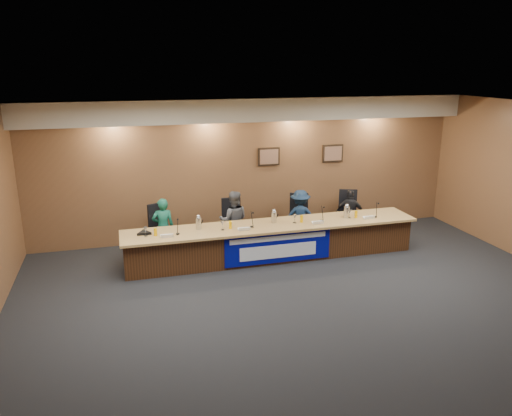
# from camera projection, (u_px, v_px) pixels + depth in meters

# --- Properties ---
(floor) EXTENTS (10.00, 10.00, 0.00)m
(floor) POSITION_uv_depth(u_px,v_px,m) (315.00, 310.00, 8.24)
(floor) COLOR black
(floor) RESTS_ON ground
(ceiling) EXTENTS (10.00, 8.00, 0.04)m
(ceiling) POSITION_uv_depth(u_px,v_px,m) (323.00, 114.00, 7.35)
(ceiling) COLOR silver
(ceiling) RESTS_ON wall_back
(wall_back) EXTENTS (10.00, 0.04, 3.20)m
(wall_back) POSITION_uv_depth(u_px,v_px,m) (252.00, 168.00, 11.50)
(wall_back) COLOR brown
(wall_back) RESTS_ON floor
(soffit) EXTENTS (10.00, 0.50, 0.50)m
(soffit) POSITION_uv_depth(u_px,v_px,m) (255.00, 110.00, 10.89)
(soffit) COLOR beige
(soffit) RESTS_ON wall_back
(dais_body) EXTENTS (6.00, 0.80, 0.70)m
(dais_body) POSITION_uv_depth(u_px,v_px,m) (272.00, 242.00, 10.36)
(dais_body) COLOR #3D2110
(dais_body) RESTS_ON floor
(dais_top) EXTENTS (6.10, 0.95, 0.05)m
(dais_top) POSITION_uv_depth(u_px,v_px,m) (273.00, 225.00, 10.21)
(dais_top) COLOR #AC834A
(dais_top) RESTS_ON dais_body
(banner) EXTENTS (2.20, 0.02, 0.65)m
(banner) POSITION_uv_depth(u_px,v_px,m) (278.00, 247.00, 9.97)
(banner) COLOR #03087E
(banner) RESTS_ON dais_body
(banner_text_upper) EXTENTS (2.00, 0.01, 0.10)m
(banner_text_upper) POSITION_uv_depth(u_px,v_px,m) (279.00, 238.00, 9.90)
(banner_text_upper) COLOR silver
(banner_text_upper) RESTS_ON banner
(banner_text_lower) EXTENTS (1.60, 0.01, 0.28)m
(banner_text_lower) POSITION_uv_depth(u_px,v_px,m) (278.00, 251.00, 9.98)
(banner_text_lower) COLOR silver
(banner_text_lower) RESTS_ON banner
(wall_photo_left) EXTENTS (0.52, 0.04, 0.42)m
(wall_photo_left) POSITION_uv_depth(u_px,v_px,m) (269.00, 157.00, 11.50)
(wall_photo_left) COLOR black
(wall_photo_left) RESTS_ON wall_back
(wall_photo_right) EXTENTS (0.52, 0.04, 0.42)m
(wall_photo_right) POSITION_uv_depth(u_px,v_px,m) (333.00, 153.00, 11.92)
(wall_photo_right) COLOR black
(wall_photo_right) RESTS_ON wall_back
(panelist_a) EXTENTS (0.46, 0.30, 1.25)m
(panelist_a) POSITION_uv_depth(u_px,v_px,m) (163.00, 227.00, 10.41)
(panelist_a) COLOR #155943
(panelist_a) RESTS_ON floor
(panelist_b) EXTENTS (0.72, 0.62, 1.30)m
(panelist_b) POSITION_uv_depth(u_px,v_px,m) (234.00, 220.00, 10.79)
(panelist_b) COLOR #53545A
(panelist_b) RESTS_ON floor
(panelist_c) EXTENTS (0.88, 0.64, 1.22)m
(panelist_c) POSITION_uv_depth(u_px,v_px,m) (300.00, 216.00, 11.20)
(panelist_c) COLOR #12243C
(panelist_c) RESTS_ON floor
(panelist_d) EXTENTS (0.73, 0.52, 1.15)m
(panelist_d) POSITION_uv_depth(u_px,v_px,m) (350.00, 214.00, 11.53)
(panelist_d) COLOR black
(panelist_d) RESTS_ON floor
(office_chair_a) EXTENTS (0.64, 0.64, 0.08)m
(office_chair_a) POSITION_uv_depth(u_px,v_px,m) (163.00, 232.00, 10.54)
(office_chair_a) COLOR black
(office_chair_a) RESTS_ON floor
(office_chair_b) EXTENTS (0.52, 0.52, 0.08)m
(office_chair_b) POSITION_uv_depth(u_px,v_px,m) (233.00, 226.00, 10.93)
(office_chair_b) COLOR black
(office_chair_b) RESTS_ON floor
(office_chair_c) EXTENTS (0.62, 0.62, 0.08)m
(office_chair_c) POSITION_uv_depth(u_px,v_px,m) (298.00, 221.00, 11.33)
(office_chair_c) COLOR black
(office_chair_c) RESTS_ON floor
(office_chair_d) EXTENTS (0.63, 0.63, 0.08)m
(office_chair_d) POSITION_uv_depth(u_px,v_px,m) (348.00, 216.00, 11.65)
(office_chair_d) COLOR black
(office_chair_d) RESTS_ON floor
(nameplate_a) EXTENTS (0.24, 0.08, 0.10)m
(nameplate_a) POSITION_uv_depth(u_px,v_px,m) (167.00, 236.00, 9.40)
(nameplate_a) COLOR white
(nameplate_a) RESTS_ON dais_top
(microphone_a) EXTENTS (0.07, 0.07, 0.02)m
(microphone_a) POSITION_uv_depth(u_px,v_px,m) (178.00, 234.00, 9.61)
(microphone_a) COLOR black
(microphone_a) RESTS_ON dais_top
(juice_glass_a) EXTENTS (0.06, 0.06, 0.15)m
(juice_glass_a) POSITION_uv_depth(u_px,v_px,m) (155.00, 232.00, 9.51)
(juice_glass_a) COLOR #F2B000
(juice_glass_a) RESTS_ON dais_top
(water_glass_a) EXTENTS (0.08, 0.08, 0.18)m
(water_glass_a) POSITION_uv_depth(u_px,v_px,m) (146.00, 232.00, 9.48)
(water_glass_a) COLOR silver
(water_glass_a) RESTS_ON dais_top
(nameplate_b) EXTENTS (0.24, 0.08, 0.10)m
(nameplate_b) POSITION_uv_depth(u_px,v_px,m) (244.00, 229.00, 9.80)
(nameplate_b) COLOR white
(nameplate_b) RESTS_ON dais_top
(microphone_b) EXTENTS (0.07, 0.07, 0.02)m
(microphone_b) POSITION_uv_depth(u_px,v_px,m) (252.00, 227.00, 10.03)
(microphone_b) COLOR black
(microphone_b) RESTS_ON dais_top
(juice_glass_b) EXTENTS (0.06, 0.06, 0.15)m
(juice_glass_b) POSITION_uv_depth(u_px,v_px,m) (230.00, 225.00, 9.93)
(juice_glass_b) COLOR #F2B000
(juice_glass_b) RESTS_ON dais_top
(water_glass_b) EXTENTS (0.08, 0.08, 0.18)m
(water_glass_b) POSITION_uv_depth(u_px,v_px,m) (223.00, 226.00, 9.84)
(water_glass_b) COLOR silver
(water_glass_b) RESTS_ON dais_top
(nameplate_c) EXTENTS (0.24, 0.08, 0.10)m
(nameplate_c) POSITION_uv_depth(u_px,v_px,m) (318.00, 222.00, 10.20)
(nameplate_c) COLOR white
(nameplate_c) RESTS_ON dais_top
(microphone_c) EXTENTS (0.07, 0.07, 0.02)m
(microphone_c) POSITION_uv_depth(u_px,v_px,m) (321.00, 221.00, 10.42)
(microphone_c) COLOR black
(microphone_c) RESTS_ON dais_top
(juice_glass_c) EXTENTS (0.06, 0.06, 0.15)m
(juice_glass_c) POSITION_uv_depth(u_px,v_px,m) (302.00, 219.00, 10.31)
(juice_glass_c) COLOR #F2B000
(juice_glass_c) RESTS_ON dais_top
(water_glass_c) EXTENTS (0.08, 0.08, 0.18)m
(water_glass_c) POSITION_uv_depth(u_px,v_px,m) (295.00, 219.00, 10.27)
(water_glass_c) COLOR silver
(water_glass_c) RESTS_ON dais_top
(nameplate_d) EXTENTS (0.24, 0.08, 0.10)m
(nameplate_d) POSITION_uv_depth(u_px,v_px,m) (370.00, 217.00, 10.53)
(nameplate_d) COLOR white
(nameplate_d) RESTS_ON dais_top
(microphone_d) EXTENTS (0.07, 0.07, 0.02)m
(microphone_d) POSITION_uv_depth(u_px,v_px,m) (375.00, 217.00, 10.69)
(microphone_d) COLOR black
(microphone_d) RESTS_ON dais_top
(juice_glass_d) EXTENTS (0.06, 0.06, 0.15)m
(juice_glass_d) POSITION_uv_depth(u_px,v_px,m) (356.00, 214.00, 10.62)
(juice_glass_d) COLOR #F2B000
(juice_glass_d) RESTS_ON dais_top
(water_glass_d) EXTENTS (0.08, 0.08, 0.18)m
(water_glass_d) POSITION_uv_depth(u_px,v_px,m) (349.00, 214.00, 10.60)
(water_glass_d) COLOR silver
(water_glass_d) RESTS_ON dais_top
(carafe_left) EXTENTS (0.11, 0.11, 0.24)m
(carafe_left) POSITION_uv_depth(u_px,v_px,m) (198.00, 223.00, 9.88)
(carafe_left) COLOR silver
(carafe_left) RESTS_ON dais_top
(carafe_mid) EXTENTS (0.12, 0.12, 0.23)m
(carafe_mid) POSITION_uv_depth(u_px,v_px,m) (274.00, 217.00, 10.29)
(carafe_mid) COLOR silver
(carafe_mid) RESTS_ON dais_top
(carafe_right) EXTENTS (0.12, 0.12, 0.24)m
(carafe_right) POSITION_uv_depth(u_px,v_px,m) (347.00, 212.00, 10.62)
(carafe_right) COLOR silver
(carafe_right) RESTS_ON dais_top
(speakerphone) EXTENTS (0.32, 0.32, 0.05)m
(speakerphone) POSITION_uv_depth(u_px,v_px,m) (144.00, 233.00, 9.62)
(speakerphone) COLOR black
(speakerphone) RESTS_ON dais_top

